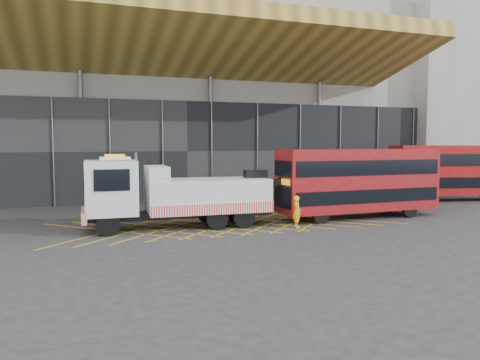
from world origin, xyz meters
name	(u,v)px	position (x,y,z in m)	size (l,w,h in m)	color
ground_plane	(199,226)	(0.00, 0.00, 0.00)	(120.00, 120.00, 0.00)	#27272A
road_markings	(226,224)	(1.60, 0.00, 0.01)	(19.96, 7.16, 0.01)	#C39512
construction_building	(169,97)	(1.92, 18.40, 8.98)	(55.00, 23.97, 18.00)	gray
east_building	(444,94)	(32.00, 16.00, 10.00)	(15.00, 12.00, 20.00)	gray
recovery_truck	(172,194)	(-1.55, -0.27, 1.91)	(11.89, 3.15, 4.14)	black
bus_towed	(359,180)	(10.09, -0.62, 2.38)	(10.59, 2.73, 4.28)	maroon
bus_second	(458,170)	(22.82, 4.28, 2.48)	(11.24, 4.74, 4.46)	maroon
worker	(297,212)	(4.97, -2.38, 0.88)	(0.64, 0.42, 1.77)	yellow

